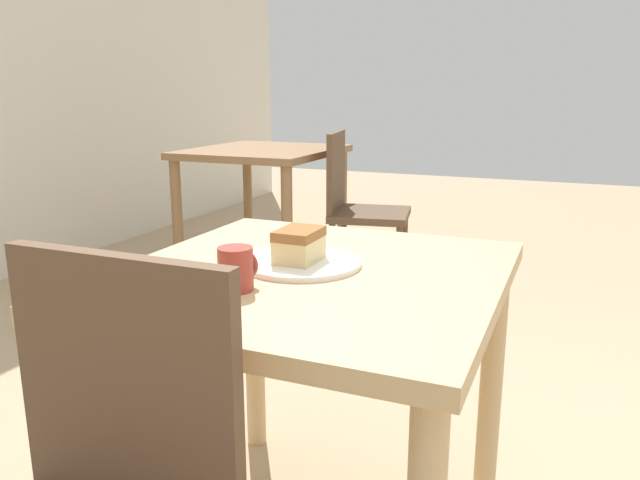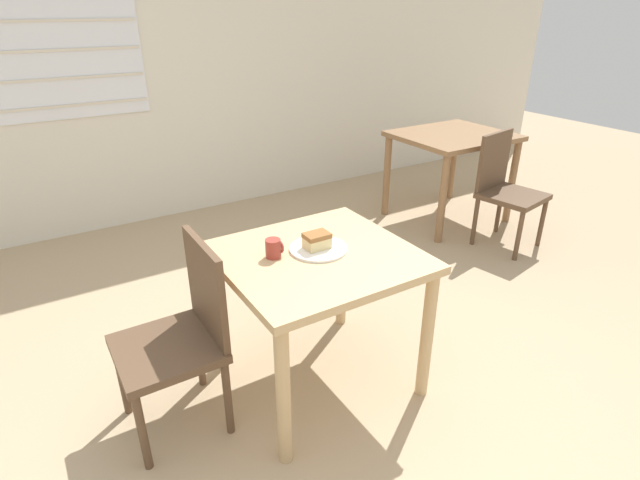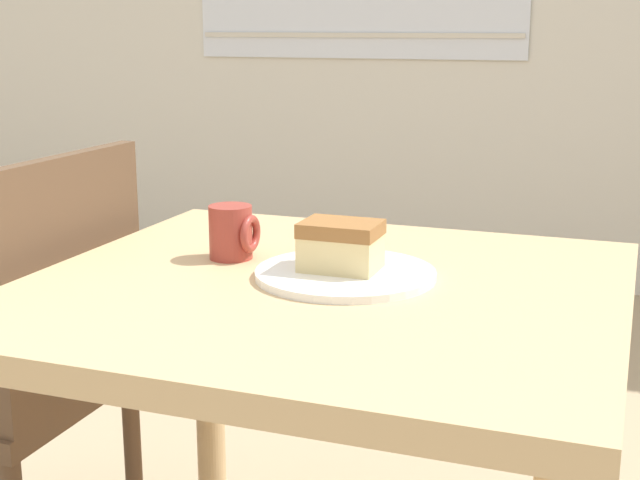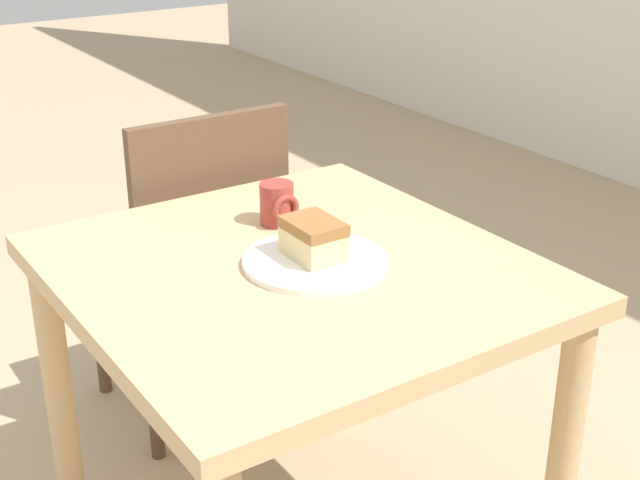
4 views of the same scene
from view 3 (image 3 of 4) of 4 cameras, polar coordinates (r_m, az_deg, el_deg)
dining_table_near at (r=1.35m, az=0.20°, el=-7.33°), size 0.87×0.82×0.73m
chair_near_window at (r=1.78m, az=-18.53°, el=-7.62°), size 0.43×0.43×0.88m
plate at (r=1.34m, az=1.63°, el=-2.18°), size 0.27×0.27×0.01m
cake_slice at (r=1.33m, az=1.35°, el=-0.35°), size 0.12×0.09×0.07m
coffee_mug at (r=1.44m, az=-5.62°, el=0.50°), size 0.08×0.07×0.09m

